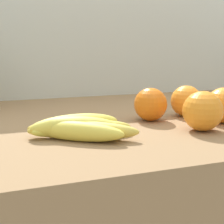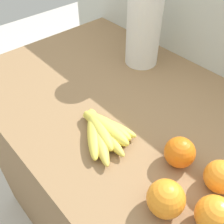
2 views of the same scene
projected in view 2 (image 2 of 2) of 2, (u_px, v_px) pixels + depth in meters
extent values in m
ellipsoid|color=#E8D54C|center=(94.00, 133.00, 0.72)|extent=(0.17, 0.14, 0.04)
ellipsoid|color=#DEC24C|center=(98.00, 135.00, 0.71)|extent=(0.21, 0.13, 0.04)
ellipsoid|color=#DACC4C|center=(100.00, 129.00, 0.72)|extent=(0.17, 0.09, 0.04)
ellipsoid|color=#DFC84C|center=(103.00, 132.00, 0.72)|extent=(0.20, 0.06, 0.03)
ellipsoid|color=#E3D34C|center=(105.00, 128.00, 0.73)|extent=(0.18, 0.05, 0.04)
ellipsoid|color=#E2CF4C|center=(106.00, 126.00, 0.73)|extent=(0.17, 0.07, 0.04)
ellipsoid|color=#DDD54C|center=(108.00, 125.00, 0.74)|extent=(0.17, 0.09, 0.03)
sphere|color=orange|center=(221.00, 177.00, 0.59)|extent=(0.08, 0.08, 0.08)
sphere|color=orange|center=(166.00, 199.00, 0.55)|extent=(0.08, 0.08, 0.08)
sphere|color=orange|center=(180.00, 152.00, 0.64)|extent=(0.08, 0.08, 0.08)
sphere|color=orange|center=(215.00, 215.00, 0.53)|extent=(0.08, 0.08, 0.08)
cylinder|color=white|center=(144.00, 24.00, 0.91)|extent=(0.12, 0.12, 0.30)
cylinder|color=gray|center=(144.00, 20.00, 0.90)|extent=(0.02, 0.02, 0.33)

